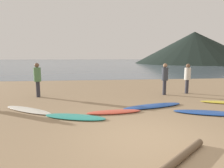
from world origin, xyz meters
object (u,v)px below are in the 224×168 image
Objects in this scene: person_3 at (187,76)px; person_1 at (165,76)px; surfboard_6 at (211,113)px; surfboard_4 at (114,112)px; driftwood_log at (180,158)px; surfboard_2 at (28,110)px; surfboard_3 at (75,117)px; surfboard_5 at (153,106)px; person_2 at (37,77)px.

person_1 is at bearing -23.45° from person_3.
surfboard_4 is at bearing -169.21° from surfboard_6.
person_3 is at bearing 93.92° from surfboard_6.
driftwood_log is at bearing -112.43° from surfboard_6.
surfboard_2 is 1.44× the size of person_3.
person_3 is at bearing 53.88° from surfboard_2.
surfboard_3 is at bearing 126.86° from driftwood_log.
person_1 is at bearing 45.07° from surfboard_5.
surfboard_4 is at bearing 35.83° from surfboard_3.
surfboard_3 is at bearing -161.96° from surfboard_6.
surfboard_2 is 1.17× the size of surfboard_4.
person_1 is at bearing 39.87° from surfboard_4.
driftwood_log is at bearing 148.38° from person_1.
surfboard_3 is at bearing -175.26° from surfboard_5.
surfboard_3 is at bearing 152.50° from person_2.
surfboard_2 is at bearing 98.23° from person_1.
surfboard_3 is 1.28× the size of person_1.
person_2 reaches higher than surfboard_5.
surfboard_4 is (1.32, 0.40, 0.01)m from surfboard_3.
person_1 is at bearing -148.70° from person_2.
person_3 is at bearing 31.50° from surfboard_4.
surfboard_4 is 0.99× the size of driftwood_log.
person_2 reaches higher than person_3.
surfboard_4 is 4.62m from person_2.
surfboard_2 is 1.37× the size of person_2.
surfboard_6 is at bearing -13.21° from surfboard_4.
surfboard_3 reaches higher than surfboard_2.
person_2 reaches higher than person_1.
driftwood_log reaches higher than surfboard_6.
surfboard_2 is 0.89× the size of surfboard_5.
person_1 reaches higher than surfboard_5.
driftwood_log reaches higher than surfboard_2.
surfboard_2 is 4.66m from surfboard_5.
driftwood_log is (0.83, -3.26, 0.03)m from surfboard_4.
surfboard_5 is at bearing 34.81° from surfboard_2.
person_3 is (2.68, 2.53, 0.88)m from surfboard_5.
surfboard_4 is at bearing 104.25° from driftwood_log.
surfboard_5 is at bearing 38.41° from surfboard_3.
driftwood_log is at bearing 28.68° from person_3.
driftwood_log reaches higher than surfboard_4.
surfboard_6 is 3.87m from person_3.
person_1 is (4.27, 3.33, 0.91)m from surfboard_3.
surfboard_5 is (4.66, -0.01, 0.01)m from surfboard_2.
surfboard_6 is at bearing 172.99° from person_1.
driftwood_log is at bearing 155.84° from person_2.
person_2 is (-3.32, 3.09, 0.93)m from surfboard_4.
driftwood_log is (-0.77, -3.89, 0.03)m from surfboard_5.
surfboard_3 is 4.62m from surfboard_6.
person_2 is at bearing -32.56° from person_3.
person_2 is at bearing 75.88° from person_1.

